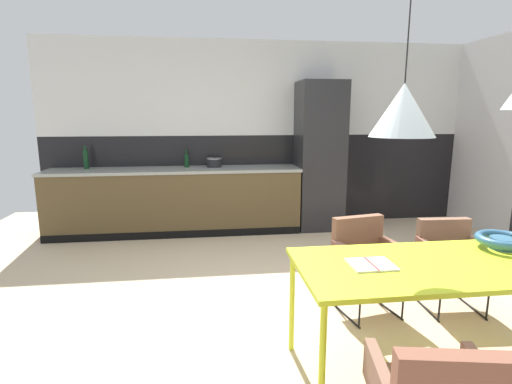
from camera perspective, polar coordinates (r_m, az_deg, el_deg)
name	(u,v)px	position (r m, az deg, el deg)	size (l,w,h in m)	color
ground_plane	(315,318)	(3.40, 8.61, -17.60)	(8.15, 8.15, 0.00)	#CDB692
back_wall_splashback_dark	(263,179)	(5.95, 1.02, 1.83)	(6.27, 0.12, 1.33)	black
back_wall_panel_upper	(263,89)	(5.88, 1.07, 14.75)	(6.27, 0.12, 1.33)	silver
kitchen_counter	(176,201)	(5.59, -11.53, -1.24)	(3.44, 0.63, 0.90)	brown
refrigerator_column	(319,156)	(5.71, 9.17, 5.13)	(0.63, 0.60, 2.09)	#232326
dining_table	(456,268)	(2.75, 26.99, -9.85)	(1.97, 0.79, 0.74)	#C4D225
armchair_far_side	(365,251)	(3.42, 15.52, -8.31)	(0.56, 0.55, 0.78)	brown
armchair_by_stool	(450,251)	(3.74, 26.32, -7.66)	(0.51, 0.50, 0.75)	brown
fruit_bowl	(503,240)	(3.13, 32.15, -5.94)	(0.34, 0.34, 0.09)	#33607F
open_book	(371,264)	(2.49, 16.35, -10.05)	(0.26, 0.22, 0.02)	white
cooking_pot	(214,163)	(5.59, -6.08, 4.27)	(0.21, 0.21, 0.15)	black
bottle_vinegar_dark	(187,160)	(5.62, -10.03, 4.56)	(0.07, 0.07, 0.26)	#0F3319
bottle_oil_tall	(86,159)	(5.82, -23.44, 4.39)	(0.07, 0.07, 0.32)	#0F3319
pendant_lamp_over_table_near	(403,110)	(2.42, 20.54, 11.03)	(0.37, 0.37, 1.11)	black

